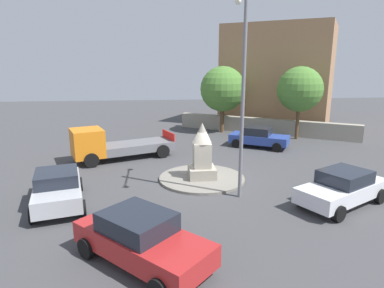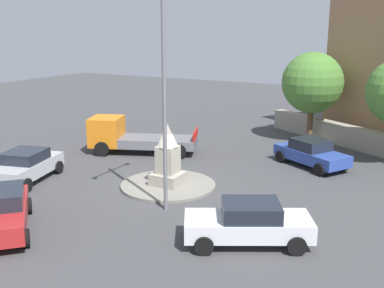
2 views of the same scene
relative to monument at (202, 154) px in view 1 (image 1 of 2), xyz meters
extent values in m
plane|color=#424244|center=(0.00, 0.00, -1.38)|extent=(80.00, 80.00, 0.00)
cylinder|color=gray|center=(0.00, 0.00, -1.31)|extent=(4.40, 4.40, 0.13)
cube|color=#9E9687|center=(0.00, 0.00, -0.98)|extent=(1.34, 1.34, 0.54)
cube|color=#9E9687|center=(0.00, 0.00, -0.08)|extent=(0.87, 0.87, 1.27)
cone|color=#9E9687|center=(0.00, 0.00, 1.08)|extent=(0.96, 0.96, 1.03)
cylinder|color=slate|center=(-2.44, -1.36, 3.08)|extent=(0.16, 0.16, 8.92)
sphere|color=#F2EACC|center=(-1.07, -1.36, 7.02)|extent=(0.28, 0.28, 0.28)
cube|color=silver|center=(-3.73, -5.42, -0.74)|extent=(3.53, 4.60, 0.63)
cube|color=#1E232D|center=(-3.69, -5.50, -0.16)|extent=(2.29, 2.44, 0.54)
cylinder|color=black|center=(-2.27, -6.34, -1.06)|extent=(0.49, 0.67, 0.64)
cylinder|color=black|center=(-3.78, -7.15, -1.06)|extent=(0.49, 0.67, 0.64)
cylinder|color=black|center=(-3.68, -3.69, -1.06)|extent=(0.49, 0.67, 0.64)
cylinder|color=black|center=(-5.19, -4.49, -1.06)|extent=(0.49, 0.67, 0.64)
cube|color=#2D479E|center=(6.33, -5.00, -0.76)|extent=(3.53, 4.36, 0.59)
cube|color=#1E232D|center=(6.38, -4.91, -0.19)|extent=(2.22, 2.28, 0.56)
cylinder|color=black|center=(6.33, -3.34, -1.06)|extent=(0.52, 0.66, 0.64)
cylinder|color=black|center=(7.79, -4.21, -1.06)|extent=(0.52, 0.66, 0.64)
cylinder|color=black|center=(4.88, -5.79, -1.06)|extent=(0.52, 0.66, 0.64)
cylinder|color=black|center=(6.34, -6.65, -1.06)|extent=(0.52, 0.66, 0.64)
cube|color=#B7BABF|center=(-2.50, 6.41, -0.73)|extent=(4.37, 2.76, 0.66)
cube|color=#1E232D|center=(-2.51, 6.41, -0.14)|extent=(2.21, 2.07, 0.52)
cylinder|color=black|center=(-3.65, 5.19, -1.06)|extent=(0.67, 0.37, 0.64)
cylinder|color=black|center=(-4.10, 6.92, -1.06)|extent=(0.67, 0.37, 0.64)
cylinder|color=black|center=(-0.90, 5.90, -1.06)|extent=(0.67, 0.37, 0.64)
cylinder|color=black|center=(-1.36, 7.64, -1.06)|extent=(0.67, 0.37, 0.64)
cube|color=#B22323|center=(-7.07, 2.75, -0.72)|extent=(4.35, 4.37, 0.67)
cube|color=#1E232D|center=(-6.94, 2.88, -0.11)|extent=(2.57, 2.57, 0.56)
cylinder|color=black|center=(-7.52, 1.03, -1.06)|extent=(0.61, 0.61, 0.64)
cylinder|color=black|center=(-5.36, 3.22, -1.06)|extent=(0.61, 0.61, 0.64)
cylinder|color=black|center=(-6.62, 4.46, -1.06)|extent=(0.61, 0.61, 0.64)
cube|color=orange|center=(3.63, 6.38, -0.13)|extent=(2.48, 2.35, 1.65)
cube|color=slate|center=(4.75, 3.52, -0.70)|extent=(3.45, 4.82, 0.52)
cube|color=red|center=(5.55, 1.50, -0.19)|extent=(1.79, 0.75, 0.50)
cylinder|color=black|center=(2.70, 6.03, -0.96)|extent=(0.57, 0.88, 0.84)
cylinder|color=black|center=(4.54, 6.76, -0.96)|extent=(0.57, 0.88, 0.84)
cylinder|color=black|center=(4.32, 1.91, -0.96)|extent=(0.57, 0.88, 0.84)
cylinder|color=black|center=(6.16, 2.64, -0.96)|extent=(0.57, 0.88, 0.84)
cube|color=#9E9687|center=(11.06, -6.84, -0.73)|extent=(8.69, 13.45, 1.30)
cube|color=#A87A56|center=(15.32, -9.48, 3.31)|extent=(11.04, 11.88, 9.38)
cylinder|color=brown|center=(8.67, -8.80, -0.02)|extent=(0.26, 0.26, 2.72)
sphere|color=#4C7F33|center=(8.67, -8.80, 2.56)|extent=(3.48, 3.48, 3.48)
cylinder|color=brown|center=(12.00, -3.42, -0.17)|extent=(0.36, 0.36, 2.41)
sphere|color=#4C7F33|center=(12.00, -3.42, 2.38)|extent=(3.85, 3.85, 3.85)
camera|label=1|loc=(-15.87, 2.21, 4.37)|focal=30.68mm
camera|label=2|loc=(-17.67, -10.76, 5.88)|focal=44.00mm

